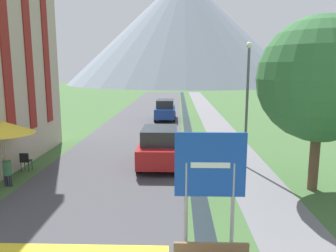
# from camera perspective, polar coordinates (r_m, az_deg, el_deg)

# --- Properties ---
(ground_plane) EXTENTS (160.00, 160.00, 0.00)m
(ground_plane) POSITION_cam_1_polar(r_m,az_deg,el_deg) (24.27, 0.68, -0.77)
(ground_plane) COLOR #3D6033
(road) EXTENTS (6.40, 60.00, 0.01)m
(road) POSITION_cam_1_polar(r_m,az_deg,el_deg) (34.26, -3.21, 2.38)
(road) COLOR #424247
(road) RESTS_ON ground_plane
(footpath) EXTENTS (2.20, 60.00, 0.01)m
(footpath) POSITION_cam_1_polar(r_m,az_deg,el_deg) (34.28, 7.01, 2.33)
(footpath) COLOR slate
(footpath) RESTS_ON ground_plane
(drainage_channel) EXTENTS (0.60, 60.00, 0.00)m
(drainage_channel) POSITION_cam_1_polar(r_m,az_deg,el_deg) (34.15, 3.00, 2.36)
(drainage_channel) COLOR black
(drainage_channel) RESTS_ON ground_plane
(mountain_distant) EXTENTS (70.11, 70.11, 32.42)m
(mountain_distant) POSITION_cam_1_polar(r_m,az_deg,el_deg) (103.82, 2.78, 16.44)
(mountain_distant) COLOR gray
(mountain_distant) RESTS_ON ground_plane
(road_sign) EXTENTS (1.75, 0.11, 3.01)m
(road_sign) POSITION_cam_1_polar(r_m,az_deg,el_deg) (8.22, 7.33, -8.42)
(road_sign) COLOR #9E9EA3
(road_sign) RESTS_ON ground_plane
(parked_car_near) EXTENTS (1.98, 4.11, 1.82)m
(parked_car_near) POSITION_cam_1_polar(r_m,az_deg,el_deg) (15.45, -1.40, -3.56)
(parked_car_near) COLOR #A31919
(parked_car_near) RESTS_ON ground_plane
(parked_car_far) EXTENTS (1.83, 4.29, 1.82)m
(parked_car_far) POSITION_cam_1_polar(r_m,az_deg,el_deg) (29.15, -0.49, 2.86)
(parked_car_far) COLOR navy
(parked_car_far) RESTS_ON ground_plane
(cafe_chair_far_left) EXTENTS (0.40, 0.40, 0.85)m
(cafe_chair_far_left) POSITION_cam_1_polar(r_m,az_deg,el_deg) (15.95, -23.59, -5.45)
(cafe_chair_far_left) COLOR black
(cafe_chair_far_left) RESTS_ON ground_plane
(cafe_umbrella_middle_yellow) EXTENTS (2.46, 2.46, 2.46)m
(cafe_umbrella_middle_yellow) POSITION_cam_1_polar(r_m,az_deg,el_deg) (14.60, -26.79, -0.24)
(cafe_umbrella_middle_yellow) COLOR #B7B2A8
(cafe_umbrella_middle_yellow) RESTS_ON ground_plane
(person_seated_near) EXTENTS (0.32, 0.32, 1.23)m
(person_seated_near) POSITION_cam_1_polar(r_m,az_deg,el_deg) (14.20, -26.21, -6.80)
(person_seated_near) COLOR #282833
(person_seated_near) RESTS_ON ground_plane
(streetlamp) EXTENTS (0.28, 0.28, 5.68)m
(streetlamp) POSITION_cam_1_polar(r_m,az_deg,el_deg) (15.32, 13.64, 5.23)
(streetlamp) COLOR #515156
(streetlamp) RESTS_ON ground_plane
(tree_by_path) EXTENTS (4.52, 4.52, 6.41)m
(tree_by_path) POSITION_cam_1_polar(r_m,az_deg,el_deg) (13.04, 25.04, 7.36)
(tree_by_path) COLOR brown
(tree_by_path) RESTS_ON ground_plane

